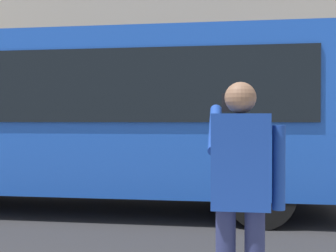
% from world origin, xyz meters
% --- Properties ---
extents(ground_plane, '(60.00, 60.00, 0.00)m').
position_xyz_m(ground_plane, '(0.00, 0.00, 0.00)').
color(ground_plane, '#232326').
extents(red_bus, '(9.05, 2.54, 3.08)m').
position_xyz_m(red_bus, '(1.30, 0.30, 1.68)').
color(red_bus, '#1947AD').
rests_on(red_bus, ground_plane).
extents(pedestrian_photographer, '(0.53, 0.52, 1.70)m').
position_xyz_m(pedestrian_photographer, '(-1.35, 4.79, 1.14)').
color(pedestrian_photographer, '#1E2347').
rests_on(pedestrian_photographer, sidewalk_curb).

